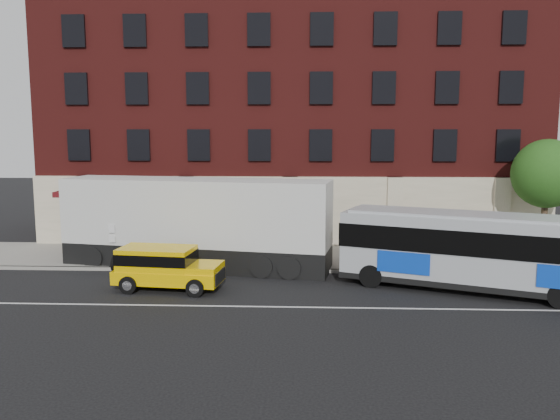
{
  "coord_description": "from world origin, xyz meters",
  "views": [
    {
      "loc": [
        0.85,
        -20.84,
        6.77
      ],
      "look_at": [
        -0.3,
        5.5,
        3.1
      ],
      "focal_mm": 36.63,
      "sensor_mm": 36.0,
      "label": 1
    }
  ],
  "objects_px": {
    "street_tree": "(548,176)",
    "yellow_suv": "(164,265)",
    "shipping_container": "(196,224)",
    "city_bus": "(488,250)",
    "sign_pole": "(113,241)"
  },
  "relations": [
    {
      "from": "sign_pole",
      "to": "yellow_suv",
      "type": "relative_size",
      "value": 0.51
    },
    {
      "from": "street_tree",
      "to": "yellow_suv",
      "type": "height_order",
      "value": "street_tree"
    },
    {
      "from": "yellow_suv",
      "to": "shipping_container",
      "type": "xyz_separation_m",
      "value": [
        0.67,
        3.99,
        1.14
      ]
    },
    {
      "from": "city_bus",
      "to": "yellow_suv",
      "type": "relative_size",
      "value": 2.51
    },
    {
      "from": "yellow_suv",
      "to": "city_bus",
      "type": "bearing_deg",
      "value": 0.12
    },
    {
      "from": "sign_pole",
      "to": "yellow_suv",
      "type": "xyz_separation_m",
      "value": [
        3.32,
        -3.34,
        -0.4
      ]
    },
    {
      "from": "street_tree",
      "to": "shipping_container",
      "type": "bearing_deg",
      "value": -171.54
    },
    {
      "from": "street_tree",
      "to": "city_bus",
      "type": "relative_size",
      "value": 0.51
    },
    {
      "from": "street_tree",
      "to": "shipping_container",
      "type": "xyz_separation_m",
      "value": [
        -18.05,
        -2.68,
        -2.22
      ]
    },
    {
      "from": "shipping_container",
      "to": "city_bus",
      "type": "bearing_deg",
      "value": -16.94
    },
    {
      "from": "city_bus",
      "to": "shipping_container",
      "type": "relative_size",
      "value": 0.91
    },
    {
      "from": "sign_pole",
      "to": "city_bus",
      "type": "height_order",
      "value": "city_bus"
    },
    {
      "from": "street_tree",
      "to": "shipping_container",
      "type": "relative_size",
      "value": 0.46
    },
    {
      "from": "street_tree",
      "to": "city_bus",
      "type": "xyz_separation_m",
      "value": [
        -5.04,
        -6.64,
        -2.57
      ]
    },
    {
      "from": "sign_pole",
      "to": "street_tree",
      "type": "distance_m",
      "value": 22.49
    }
  ]
}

